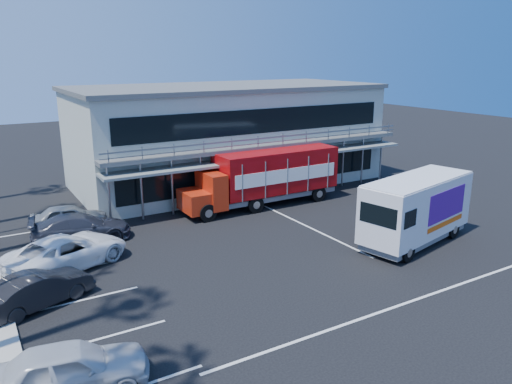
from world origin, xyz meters
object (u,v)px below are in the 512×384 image
red_truck (267,176)px  parked_car_a (70,368)px  parked_car_b (38,289)px  white_van (416,209)px

red_truck → parked_car_a: bearing=-139.0°
red_truck → parked_car_b: bearing=-155.0°
red_truck → parked_car_a: 19.67m
red_truck → parked_car_a: red_truck is taller
parked_car_a → red_truck: bearing=-38.8°
white_van → parked_car_a: size_ratio=1.66×
red_truck → white_van: 10.12m
white_van → parked_car_a: bearing=177.8°
parked_car_a → parked_car_b: 5.99m
red_truck → white_van: size_ratio=1.42×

